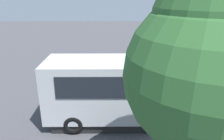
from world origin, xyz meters
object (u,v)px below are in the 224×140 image
object	(u,v)px
stunt_motorcycle	(75,66)
spectator_left	(143,82)
tree_right	(207,63)
spectator_right	(108,82)
parked_motorcycle_dark	(106,93)
spectator_far_left	(161,82)
parked_motorcycle_silver	(166,97)
spectator_far_right	(94,81)
traffic_cone	(97,67)
spectator_centre	(126,82)
tour_bus	(142,91)

from	to	relation	value
stunt_motorcycle	spectator_left	bearing A→B (deg)	136.88
tree_right	spectator_left	bearing A→B (deg)	-88.45
spectator_right	parked_motorcycle_dark	world-z (taller)	spectator_right
spectator_far_left	parked_motorcycle_silver	distance (m)	1.03
spectator_far_right	tree_right	bearing A→B (deg)	113.67
spectator_far_left	spectator_right	xyz separation A→B (m)	(3.27, -0.16, 0.00)
parked_motorcycle_silver	traffic_cone	xyz separation A→B (m)	(4.38, -5.89, -0.18)
spectator_far_left	spectator_centre	size ratio (longest dim) A/B	1.04
parked_motorcycle_silver	parked_motorcycle_dark	xyz separation A→B (m)	(3.58, -0.51, 0.00)
tour_bus	spectator_left	distance (m)	2.73
parked_motorcycle_dark	spectator_centre	bearing A→B (deg)	-155.20
spectator_far_right	parked_motorcycle_silver	bearing A→B (deg)	165.72
spectator_far_left	spectator_centre	xyz separation A→B (m)	(2.14, -0.25, -0.04)
spectator_right	parked_motorcycle_dark	distance (m)	0.77
parked_motorcycle_dark	tree_right	size ratio (longest dim) A/B	0.30
spectator_far_left	spectator_far_right	bearing A→B (deg)	-3.31
spectator_left	spectator_far_right	size ratio (longest dim) A/B	1.00
spectator_centre	parked_motorcycle_silver	size ratio (longest dim) A/B	0.82
spectator_far_left	parked_motorcycle_silver	world-z (taller)	spectator_far_left
spectator_centre	parked_motorcycle_silver	xyz separation A→B (m)	(-2.28, 1.11, -0.51)
traffic_cone	spectator_far_left	bearing A→B (deg)	130.12
parked_motorcycle_silver	tree_right	world-z (taller)	tree_right
spectator_far_right	traffic_cone	distance (m)	4.85
tour_bus	traffic_cone	size ratio (longest dim) A/B	14.92
tour_bus	parked_motorcycle_silver	world-z (taller)	tour_bus
parked_motorcycle_silver	stunt_motorcycle	world-z (taller)	stunt_motorcycle
spectator_centre	tour_bus	bearing A→B (deg)	100.77
spectator_left	tour_bus	bearing A→B (deg)	78.55
spectator_right	traffic_cone	size ratio (longest dim) A/B	2.77
stunt_motorcycle	traffic_cone	size ratio (longest dim) A/B	3.23
tour_bus	tree_right	size ratio (longest dim) A/B	1.35
stunt_motorcycle	tree_right	size ratio (longest dim) A/B	0.29
spectator_far_left	tour_bus	bearing A→B (deg)	57.75
spectator_left	stunt_motorcycle	size ratio (longest dim) A/B	0.85
spectator_far_right	parked_motorcycle_dark	distance (m)	1.09
tree_right	parked_motorcycle_dark	bearing A→B (deg)	-69.75
spectator_left	spectator_far_right	distance (m)	3.11
tour_bus	spectator_left	world-z (taller)	tour_bus
spectator_left	traffic_cone	size ratio (longest dim) A/B	2.74
spectator_far_left	spectator_far_right	size ratio (longest dim) A/B	1.01
spectator_left	traffic_cone	world-z (taller)	spectator_left
tour_bus	spectator_right	world-z (taller)	tour_bus
stunt_motorcycle	parked_motorcycle_silver	bearing A→B (deg)	138.07
spectator_centre	tree_right	xyz separation A→B (m)	(-1.26, 7.54, 3.63)
spectator_centre	tree_right	size ratio (longest dim) A/B	0.24
spectator_centre	traffic_cone	distance (m)	5.27
spectator_far_right	stunt_motorcycle	size ratio (longest dim) A/B	0.85
spectator_far_right	parked_motorcycle_dark	size ratio (longest dim) A/B	0.84
spectator_right	spectator_left	bearing A→B (deg)	177.24
spectator_centre	tree_right	world-z (taller)	tree_right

